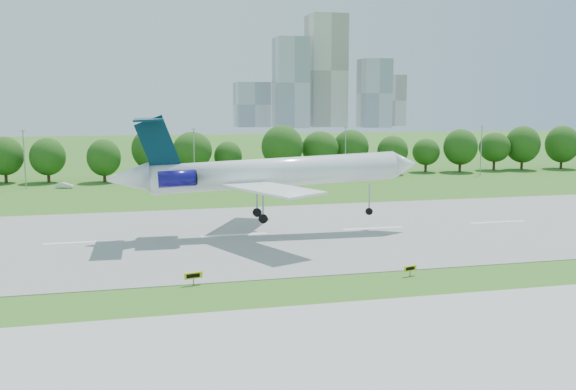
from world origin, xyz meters
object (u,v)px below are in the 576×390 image
(airliner, at_px, (261,172))
(taxi_sign_left, at_px, (193,276))
(service_vehicle_a, at_px, (64,185))
(service_vehicle_b, at_px, (189,180))

(airliner, height_order, taxi_sign_left, airliner)
(service_vehicle_a, distance_m, service_vehicle_b, 26.24)
(taxi_sign_left, relative_size, service_vehicle_b, 0.51)
(service_vehicle_a, bearing_deg, taxi_sign_left, -150.42)
(taxi_sign_left, distance_m, service_vehicle_b, 81.64)
(service_vehicle_a, height_order, service_vehicle_b, service_vehicle_b)
(service_vehicle_b, bearing_deg, service_vehicle_a, 117.75)
(taxi_sign_left, height_order, service_vehicle_b, taxi_sign_left)
(taxi_sign_left, bearing_deg, airliner, 50.31)
(airliner, bearing_deg, service_vehicle_b, 96.16)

